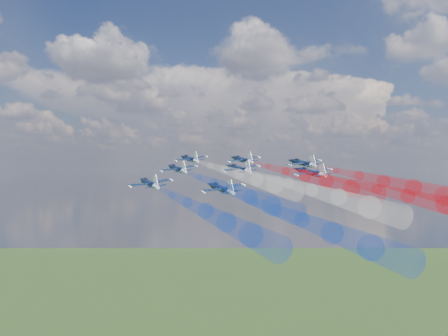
% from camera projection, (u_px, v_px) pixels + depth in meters
% --- Properties ---
extents(jet_lead, '(17.18, 17.58, 7.07)m').
position_uv_depth(jet_lead, '(190.00, 159.00, 152.88)').
color(jet_lead, black).
extents(trail_lead, '(37.42, 38.41, 12.43)m').
position_uv_depth(trail_lead, '(239.00, 174.00, 126.34)').
color(trail_lead, white).
extents(jet_inner_left, '(17.18, 17.58, 7.07)m').
position_uv_depth(jet_inner_left, '(177.00, 169.00, 136.49)').
color(jet_inner_left, black).
extents(trail_inner_left, '(37.42, 38.41, 12.43)m').
position_uv_depth(trail_inner_left, '(231.00, 189.00, 109.95)').
color(trail_inner_left, blue).
extents(jet_inner_right, '(17.18, 17.58, 7.07)m').
position_uv_depth(jet_inner_right, '(242.00, 160.00, 148.09)').
color(jet_inner_right, black).
extents(trail_inner_right, '(37.42, 38.41, 12.43)m').
position_uv_depth(trail_inner_right, '(305.00, 176.00, 121.55)').
color(trail_inner_right, red).
extents(jet_outer_left, '(17.18, 17.58, 7.07)m').
position_uv_depth(jet_outer_left, '(149.00, 183.00, 118.26)').
color(jet_outer_left, black).
extents(trail_outer_left, '(37.42, 38.41, 12.43)m').
position_uv_depth(trail_outer_left, '(205.00, 212.00, 91.72)').
color(trail_outer_left, blue).
extents(jet_center_third, '(17.18, 17.58, 7.07)m').
position_uv_depth(jet_center_third, '(239.00, 169.00, 129.84)').
color(jet_center_third, black).
extents(trail_center_third, '(37.42, 38.41, 12.43)m').
position_uv_depth(trail_center_third, '(312.00, 190.00, 103.30)').
color(trail_center_third, white).
extents(jet_outer_right, '(17.18, 17.58, 7.07)m').
position_uv_depth(jet_outer_right, '(303.00, 163.00, 139.46)').
color(jet_outer_right, black).
extents(trail_outer_right, '(37.42, 38.41, 12.43)m').
position_uv_depth(trail_outer_right, '(384.00, 181.00, 112.92)').
color(trail_outer_right, red).
extents(jet_rear_left, '(17.18, 17.58, 7.07)m').
position_uv_depth(jet_rear_left, '(221.00, 189.00, 113.36)').
color(jet_rear_left, black).
extents(trail_rear_left, '(37.42, 38.41, 12.43)m').
position_uv_depth(trail_rear_left, '(302.00, 220.00, 86.82)').
color(trail_rear_left, blue).
extents(jet_rear_right, '(17.18, 17.58, 7.07)m').
position_uv_depth(jet_rear_right, '(311.00, 172.00, 122.64)').
color(jet_rear_right, black).
extents(trail_rear_right, '(37.42, 38.41, 12.43)m').
position_uv_depth(trail_rear_right, '(408.00, 196.00, 96.10)').
color(trail_rear_right, red).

